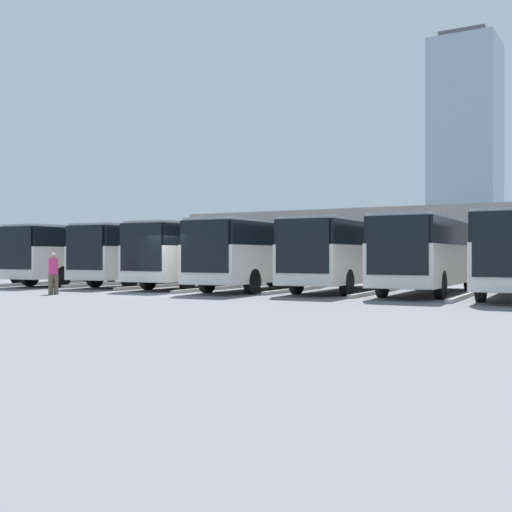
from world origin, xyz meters
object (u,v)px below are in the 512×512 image
Objects in this scene: bus_4 at (204,252)px; bus_6 at (88,253)px; bus_2 at (347,252)px; bus_7 at (48,253)px; bus_3 at (263,252)px; pedestrian at (53,272)px; bus_5 at (151,253)px; bus_1 at (429,252)px.

bus_4 is 1.00× the size of bus_6.
bus_6 is at bearing 0.70° from bus_4.
bus_2 is 19.08m from bus_7.
bus_7 is at bearing -5.30° from bus_3.
bus_6 is 6.10× the size of pedestrian.
bus_5 is 6.10× the size of pedestrian.
pedestrian is at bearing 48.59° from bus_3.
pedestrian is (2.12, 8.05, -0.85)m from bus_4.
bus_4 is (11.44, 0.35, 0.00)m from bus_1.
bus_6 is (15.26, 0.98, 0.00)m from bus_2.
bus_2 and bus_3 have the same top height.
bus_6 is (19.07, 0.83, 0.00)m from bus_1.
bus_4 is 1.00× the size of bus_5.
bus_1 is at bearing 176.96° from bus_5.
bus_2 is 1.00× the size of bus_7.
bus_7 is at bearing 89.28° from pedestrian.
bus_2 and bus_7 have the same top height.
bus_2 and bus_5 have the same top height.
bus_4 and bus_5 have the same top height.
bus_1 is 22.89m from bus_7.
bus_6 is (7.63, 0.47, 0.00)m from bus_4.
bus_1 is 11.45m from bus_4.
pedestrian is (-9.33, 8.09, -0.85)m from bus_7.
bus_7 is at bearing -2.10° from bus_1.
bus_5 is 1.00× the size of bus_6.
bus_5 is at bearing -2.36° from bus_2.
bus_7 is (22.89, 0.31, 0.00)m from bus_1.
bus_3 is 1.00× the size of bus_5.
bus_6 is at bearing 0.80° from bus_2.
bus_3 is at bearing 4.27° from bus_1.
bus_7 is (11.44, -0.05, 0.00)m from bus_4.
bus_4 is at bearing 171.13° from bus_5.
bus_2 is 1.00× the size of bus_3.
bus_3 is 1.00× the size of bus_4.
bus_4 and bus_6 have the same top height.
bus_4 is (3.81, -0.60, 0.00)m from bus_3.
bus_1 is at bearing -18.00° from pedestrian.
bus_6 and bus_7 have the same top height.
bus_1 and bus_5 have the same top height.
bus_4 is at bearing 176.90° from bus_7.
bus_4 and bus_7 have the same top height.
bus_1 is 1.00× the size of bus_3.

